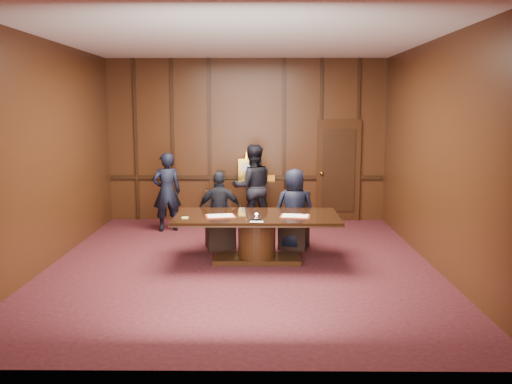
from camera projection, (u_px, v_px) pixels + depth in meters
room at (245, 155)px, 8.42m from camera, size 7.00×7.04×3.50m
sideboard at (247, 200)px, 11.70m from camera, size 1.60×0.45×1.54m
conference_table at (257, 230)px, 8.67m from camera, size 2.62×1.32×0.76m
folder_left at (220, 216)px, 8.50m from camera, size 0.51×0.41×0.02m
folder_right at (295, 216)px, 8.49m from camera, size 0.50×0.39×0.02m
inkstand at (257, 217)px, 8.18m from camera, size 0.20×0.14×0.12m
notepad at (185, 218)px, 8.38m from camera, size 0.11×0.08×0.01m
chair_left at (220, 231)px, 9.57m from camera, size 0.58×0.58×0.99m
chair_right at (294, 231)px, 9.56m from camera, size 0.59×0.59×0.99m
signatory_left at (220, 211)px, 9.44m from camera, size 0.82×0.39×1.36m
signatory_right at (294, 209)px, 9.42m from camera, size 0.71×0.48×1.42m
witness_left at (167, 192)px, 10.81m from camera, size 0.67×0.55×1.58m
witness_right at (253, 187)px, 10.96m from camera, size 0.94×0.80×1.73m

